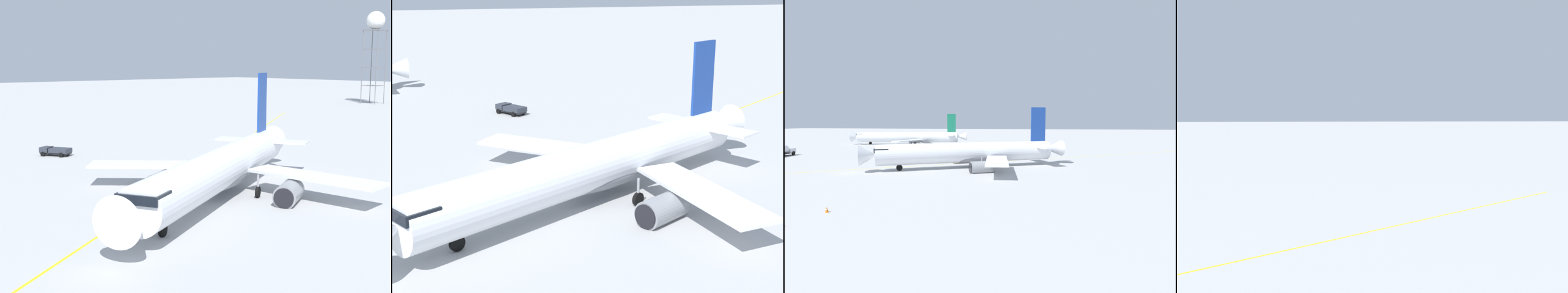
{
  "view_description": "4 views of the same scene",
  "coord_description": "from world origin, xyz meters",
  "views": [
    {
      "loc": [
        -43.83,
        38.34,
        13.01
      ],
      "look_at": [
        -3.56,
        4.18,
        4.99
      ],
      "focal_mm": 51.41,
      "sensor_mm": 36.0,
      "label": 1
    },
    {
      "loc": [
        -47.42,
        16.33,
        17.35
      ],
      "look_at": [
        -6.12,
        3.36,
        4.81
      ],
      "focal_mm": 53.65,
      "sensor_mm": 36.0,
      "label": 2
    },
    {
      "loc": [
        -61.93,
        -9.94,
        8.8
      ],
      "look_at": [
        -4.17,
        0.58,
        3.99
      ],
      "focal_mm": 27.91,
      "sensor_mm": 36.0,
      "label": 3
    },
    {
      "loc": [
        -2.3,
        -45.84,
        11.71
      ],
      "look_at": [
        21.68,
        -47.0,
        9.3
      ],
      "focal_mm": 37.43,
      "sensor_mm": 36.0,
      "label": 4
    }
  ],
  "objects": [
    {
      "name": "airliner_main",
      "position": [
        -5.17,
        2.25,
        2.74
      ],
      "size": [
        27.59,
        36.95,
        11.87
      ],
      "rotation": [
        0.0,
        0.0,
        2.06
      ],
      "color": "white",
      "rests_on": "ground_plane"
    },
    {
      "name": "taxiway_centreline",
      "position": [
        0.44,
        4.63,
        0.0
      ],
      "size": [
        101.49,
        154.05,
        0.01
      ],
      "rotation": [
        0.0,
        0.0,
        2.15
      ],
      "color": "yellow",
      "rests_on": "ground_plane"
    },
    {
      "name": "ground_plane",
      "position": [
        0.0,
        0.0,
        0.0
      ],
      "size": [
        600.0,
        600.0,
        0.0
      ],
      "primitive_type": "plane",
      "color": "#B2B2B2"
    },
    {
      "name": "baggage_truck_truck",
      "position": [
        27.52,
        3.46,
        0.72
      ],
      "size": [
        4.52,
        3.81,
        1.22
      ],
      "rotation": [
        0.0,
        0.0,
        0.57
      ],
      "color": "#232326",
      "rests_on": "ground_plane"
    }
  ]
}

